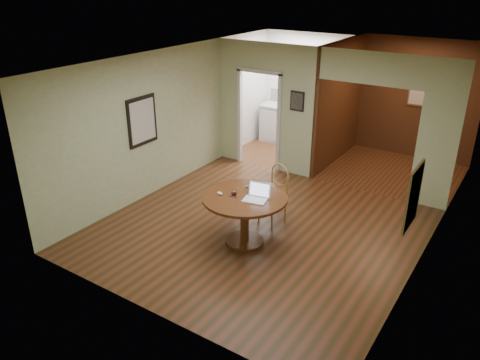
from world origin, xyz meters
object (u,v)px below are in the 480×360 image
Objects in this scene: chair at (275,191)px; closed_laptop at (254,190)px; open_laptop at (257,195)px; dining_table at (245,209)px.

closed_laptop is at bearing -78.45° from chair.
open_laptop reaches higher than chair.
dining_table is 0.34m from closed_laptop.
open_laptop is 0.32m from closed_laptop.
open_laptop is (0.16, -0.87, 0.31)m from chair.
chair is at bearing 98.99° from closed_laptop.
open_laptop is 1.11× the size of closed_laptop.
dining_table is at bearing 173.56° from open_laptop.
dining_table is 3.81× the size of closed_laptop.
closed_laptop is at bearing 89.23° from dining_table.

